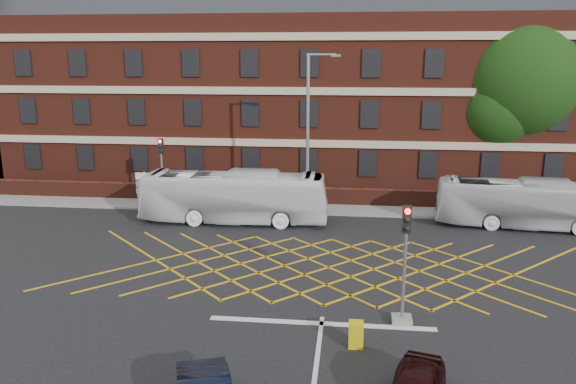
# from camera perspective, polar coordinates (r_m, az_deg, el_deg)

# --- Properties ---
(ground) EXTENTS (120.00, 120.00, 0.00)m
(ground) POSITION_cam_1_polar(r_m,az_deg,el_deg) (23.55, 3.90, -9.40)
(ground) COLOR black
(ground) RESTS_ON ground
(victorian_building) EXTENTS (51.00, 12.17, 20.40)m
(victorian_building) POSITION_cam_1_polar(r_m,az_deg,el_deg) (43.71, 5.83, 11.69)
(victorian_building) COLOR #5A2217
(victorian_building) RESTS_ON ground
(boundary_wall) EXTENTS (56.00, 0.50, 1.10)m
(boundary_wall) POSITION_cam_1_polar(r_m,az_deg,el_deg) (35.75, 4.93, -0.49)
(boundary_wall) COLOR #4F1F15
(boundary_wall) RESTS_ON ground
(far_pavement) EXTENTS (60.00, 3.00, 0.12)m
(far_pavement) POSITION_cam_1_polar(r_m,az_deg,el_deg) (34.90, 4.86, -1.66)
(far_pavement) COLOR slate
(far_pavement) RESTS_ON ground
(box_junction_hatching) EXTENTS (8.22, 8.22, 0.02)m
(box_junction_hatching) POSITION_cam_1_polar(r_m,az_deg,el_deg) (25.40, 4.13, -7.64)
(box_junction_hatching) COLOR #CC990C
(box_junction_hatching) RESTS_ON ground
(stop_line) EXTENTS (8.00, 0.30, 0.02)m
(stop_line) POSITION_cam_1_polar(r_m,az_deg,el_deg) (20.37, 3.42, -13.19)
(stop_line) COLOR silver
(stop_line) RESTS_ON ground
(bus_left) EXTENTS (10.62, 2.61, 2.95)m
(bus_left) POSITION_cam_1_polar(r_m,az_deg,el_deg) (31.93, -5.51, -0.49)
(bus_left) COLOR white
(bus_left) RESTS_ON ground
(bus_right) EXTENTS (9.88, 3.30, 2.70)m
(bus_right) POSITION_cam_1_polar(r_m,az_deg,el_deg) (33.44, 23.08, -1.11)
(bus_right) COLOR silver
(bus_right) RESTS_ON ground
(deciduous_tree) EXTENTS (8.38, 8.34, 11.87)m
(deciduous_tree) POSITION_cam_1_polar(r_m,az_deg,el_deg) (41.55, 22.22, 9.70)
(deciduous_tree) COLOR black
(deciduous_tree) RESTS_ON ground
(traffic_light_near) EXTENTS (0.70, 0.70, 4.27)m
(traffic_light_near) POSITION_cam_1_polar(r_m,az_deg,el_deg) (20.14, 11.70, -8.32)
(traffic_light_near) COLOR slate
(traffic_light_near) RESTS_ON ground
(traffic_light_far) EXTENTS (0.70, 0.70, 4.27)m
(traffic_light_far) POSITION_cam_1_polar(r_m,az_deg,el_deg) (36.16, -12.64, 1.37)
(traffic_light_far) COLOR slate
(traffic_light_far) RESTS_ON ground
(street_lamp) EXTENTS (2.25, 1.00, 9.37)m
(street_lamp) POSITION_cam_1_polar(r_m,az_deg,el_deg) (32.00, 2.11, 2.87)
(street_lamp) COLOR slate
(street_lamp) RESTS_ON ground
(direction_signs) EXTENTS (1.10, 0.16, 2.20)m
(direction_signs) POSITION_cam_1_polar(r_m,az_deg,el_deg) (36.50, -14.37, 0.76)
(direction_signs) COLOR gray
(direction_signs) RESTS_ON ground
(utility_cabinet) EXTENTS (0.47, 0.43, 0.87)m
(utility_cabinet) POSITION_cam_1_polar(r_m,az_deg,el_deg) (18.84, 6.92, -14.17)
(utility_cabinet) COLOR gold
(utility_cabinet) RESTS_ON ground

